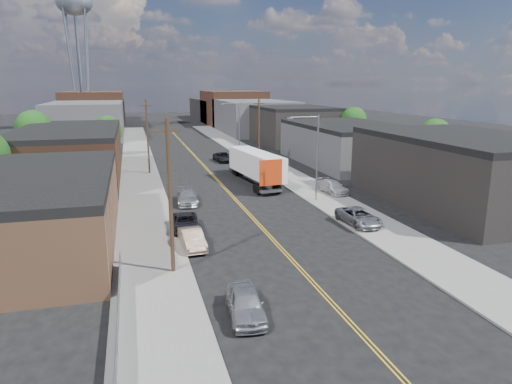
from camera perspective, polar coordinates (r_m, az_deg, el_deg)
ground at (r=79.67m, az=-7.71°, el=4.55°), size 260.00×260.00×0.00m
centerline at (r=65.04m, az=-5.91°, el=2.64°), size 0.32×120.00×0.01m
sidewalk_left at (r=64.21m, az=-14.31°, el=2.22°), size 5.00×140.00×0.15m
sidewalk_right at (r=67.19m, az=2.11°, el=3.11°), size 5.00×140.00×0.15m
warehouse_tan at (r=38.02m, az=-26.47°, el=-2.06°), size 12.00×22.00×5.60m
warehouse_brown at (r=63.16m, az=-22.20°, el=4.44°), size 12.00×26.00×6.60m
industrial_right_a at (r=50.64m, az=24.66°, el=2.53°), size 14.00×22.00×7.10m
industrial_right_b at (r=72.33m, az=11.44°, el=5.97°), size 14.00×24.00×6.10m
industrial_right_c at (r=96.06m, az=4.47°, el=8.39°), size 14.00×22.00×7.60m
skyline_left_a at (r=113.78m, az=-20.37°, el=8.47°), size 16.00×30.00×8.00m
skyline_right_a at (r=117.35m, az=-0.29°, el=9.42°), size 16.00×30.00×8.00m
skyline_left_b at (r=138.61m, az=-19.57°, el=9.67°), size 16.00×26.00×10.00m
skyline_right_b at (r=141.55m, az=-2.96°, el=10.47°), size 16.00×26.00×10.00m
skyline_left_c at (r=158.61m, az=-19.05°, el=9.53°), size 16.00×40.00×7.00m
skyline_right_c at (r=161.19m, az=-4.51°, el=10.26°), size 16.00×40.00×7.00m
water_tower at (r=129.97m, az=-21.75°, el=20.68°), size 9.00×9.00×36.90m
streetlight_near at (r=47.13m, az=7.23°, el=5.11°), size 3.39×0.25×9.00m
streetlight_far at (r=80.39m, az=-2.40°, el=8.56°), size 3.39×0.25×9.00m
utility_pole_left_near at (r=28.98m, az=-10.68°, el=-0.54°), size 1.60×0.26×10.00m
utility_pole_left_far at (r=63.49m, az=-13.39°, el=6.78°), size 1.60×0.26×10.00m
utility_pole_right at (r=68.97m, az=0.35°, el=7.63°), size 1.60×0.26×10.00m
chainlink_fence at (r=24.40m, az=-16.86°, el=-14.91°), size 0.05×16.00×1.22m
tree_left_mid at (r=74.63m, az=-25.96°, el=7.00°), size 5.10×5.04×8.37m
tree_left_far at (r=80.51m, az=-17.97°, el=7.39°), size 4.35×4.20×6.97m
tree_right_near at (r=67.87m, az=21.46°, el=6.39°), size 4.60×4.48×7.44m
tree_right_far at (r=88.17m, az=12.15°, el=8.60°), size 4.85×4.76×7.91m
semi_truck at (r=56.79m, az=-0.40°, el=3.51°), size 4.10×15.73×4.05m
car_left_a at (r=24.63m, az=-1.35°, el=-13.71°), size 2.25×4.68×1.54m
car_left_b at (r=34.54m, az=-7.99°, el=-5.82°), size 1.78×4.44×1.44m
car_left_c at (r=38.64m, az=-8.83°, el=-3.82°), size 2.50×5.05×1.38m
car_left_d at (r=47.30m, az=-8.61°, el=-0.60°), size 2.36×5.05×1.42m
car_right_lot_a at (r=40.35m, az=12.71°, el=-3.02°), size 2.64×5.16×1.39m
car_right_lot_b at (r=51.53m, az=9.53°, el=0.65°), size 2.45×4.90×1.37m
car_right_lot_c at (r=67.57m, az=1.06°, el=3.95°), size 3.43×5.22×1.65m
car_ahead_truck at (r=72.68m, az=-4.08°, el=4.38°), size 2.85×5.41×1.45m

